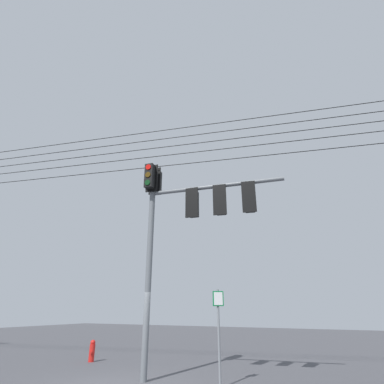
{
  "coord_description": "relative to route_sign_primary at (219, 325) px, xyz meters",
  "views": [
    {
      "loc": [
        6.02,
        -7.72,
        2.0
      ],
      "look_at": [
        1.72,
        1.15,
        5.78
      ],
      "focal_mm": 28.56,
      "sensor_mm": 36.0,
      "label": 1
    }
  ],
  "objects": [
    {
      "name": "signal_mast_assembly",
      "position": [
        -1.19,
        -0.1,
        3.47
      ],
      "size": [
        4.78,
        1.22,
        6.96
      ],
      "color": "slate",
      "rests_on": "ground"
    },
    {
      "name": "route_sign_primary",
      "position": [
        0.0,
        0.0,
        0.0
      ],
      "size": [
        0.28,
        0.22,
        2.54
      ],
      "color": "slate",
      "rests_on": "ground"
    },
    {
      "name": "fire_hydrant",
      "position": [
        -6.27,
        1.85,
        -1.16
      ],
      "size": [
        0.24,
        0.3,
        0.81
      ],
      "color": "red",
      "rests_on": "ground"
    },
    {
      "name": "overhead_wire_span",
      "position": [
        -0.81,
        0.04,
        6.16
      ],
      "size": [
        33.06,
        6.42,
        2.11
      ],
      "color": "black"
    }
  ]
}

